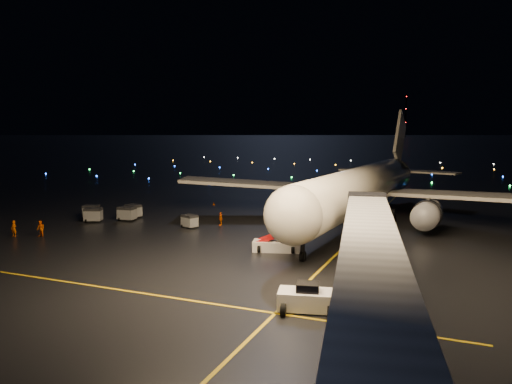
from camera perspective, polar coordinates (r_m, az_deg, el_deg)
ground at (r=340.66m, az=18.83°, el=4.79°), size 2000.00×2000.00×0.00m
lane_centre at (r=57.05m, az=11.07°, el=-5.14°), size 0.25×80.00×0.02m
lane_cross at (r=42.53m, az=-20.10°, el=-9.73°), size 60.00×0.25×0.02m
airliner at (r=67.31m, az=12.64°, el=3.21°), size 57.01×54.52×15.19m
pushback_tug at (r=34.30m, az=5.93°, el=-11.78°), size 4.32×2.93×1.88m
belt_loader at (r=49.68m, az=2.39°, el=-4.90°), size 7.13×3.63×3.33m
crew_a at (r=62.77m, az=-25.94°, el=-3.78°), size 0.72×0.53×1.81m
crew_b at (r=61.27m, az=-23.39°, el=-3.86°), size 0.97×0.78×1.89m
crew_c at (r=63.04m, az=-4.06°, el=-3.07°), size 0.92×1.05×1.70m
safety_cone_0 at (r=63.26m, az=4.32°, el=-3.60°), size 0.55×0.55×0.48m
safety_cone_1 at (r=62.76m, az=7.04°, el=-3.72°), size 0.53×0.53×0.48m
safety_cone_2 at (r=62.57m, az=3.07°, el=-3.69°), size 0.50×0.50×0.52m
safety_cone_3 at (r=79.95m, az=-4.84°, el=-1.32°), size 0.46×0.46×0.51m
radio_mast at (r=784.32m, az=16.74°, el=8.36°), size 1.80×1.80×64.00m
taxiway_lights at (r=147.95m, az=13.64°, el=2.39°), size 164.00×92.00×0.36m
baggage_cart_0 at (r=61.98m, az=-7.60°, el=-3.35°), size 2.22×1.90×1.59m
baggage_cart_1 at (r=68.43m, az=-14.53°, el=-2.41°), size 2.30×1.72×1.84m
baggage_cart_2 at (r=70.52m, az=-13.83°, el=-2.13°), size 2.42×1.99×1.78m
baggage_cart_3 at (r=68.71m, az=-18.11°, el=-2.51°), size 2.57×2.24×1.83m
baggage_cart_4 at (r=71.85m, az=-18.31°, el=-2.13°), size 2.43×2.08×1.74m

